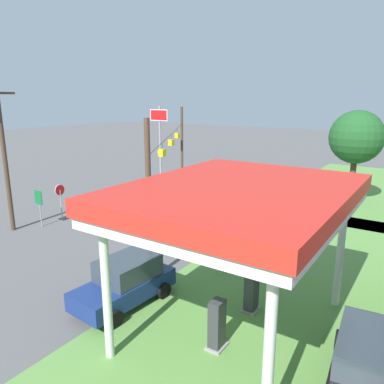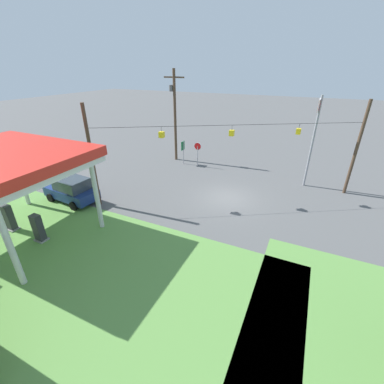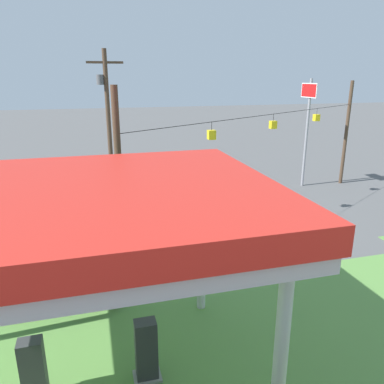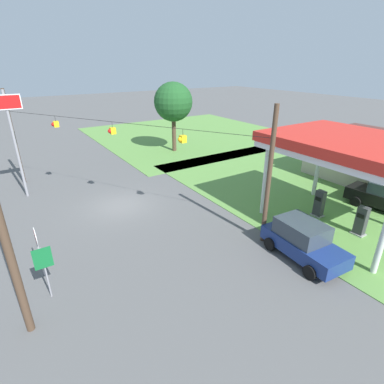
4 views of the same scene
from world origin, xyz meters
name	(u,v)px [view 1 (image 1 of 4)]	position (x,y,z in m)	size (l,w,h in m)	color
ground_plane	(172,215)	(0.00, 0.00, 0.00)	(160.00, 160.00, 0.00)	#565656
gas_station_canopy	(239,200)	(9.65, 9.95, 4.81)	(8.57, 6.69, 5.32)	silver
fuel_pump_near	(251,292)	(8.31, 9.95, 0.84)	(0.71, 0.56, 1.75)	gray
fuel_pump_far	(217,326)	(10.98, 9.95, 0.84)	(0.71, 0.56, 1.75)	gray
car_at_pumps_front	(125,281)	(10.55, 5.48, 0.96)	(4.34, 2.36, 1.90)	navy
car_at_pumps_rear	(370,362)	(10.26, 14.43, 0.96)	(4.89, 2.44, 1.88)	black
stop_sign_roadside	(60,194)	(5.06, -5.58, 1.81)	(0.80, 0.08, 2.50)	#99999E
stop_sign_overhead	(160,134)	(-5.23, -5.13, 5.08)	(0.22, 1.85, 7.43)	gray
route_sign	(39,201)	(6.70, -5.56, 1.71)	(0.10, 0.70, 2.40)	gray
utility_pole_main	(3,149)	(8.10, -6.51, 5.14)	(2.20, 0.44, 9.16)	#4C3828
signal_span_gantry	(171,160)	(0.00, -0.01, 3.94)	(17.02, 10.24, 7.30)	#4C3828
tree_west_verge	(357,138)	(-9.89, 9.97, 5.20)	(4.00, 4.00, 7.24)	#4C3828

